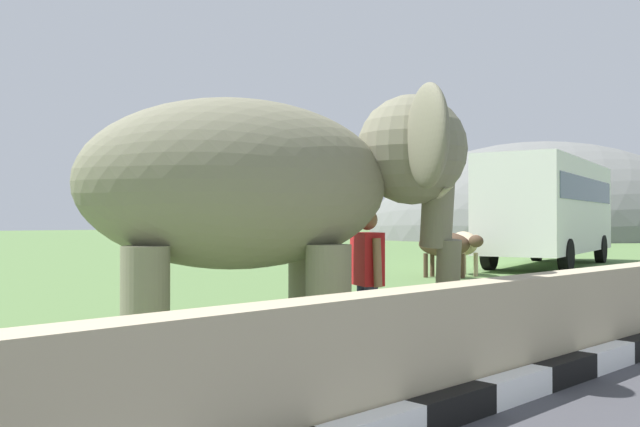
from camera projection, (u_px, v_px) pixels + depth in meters
name	position (u px, v px, depth m)	size (l,w,h in m)	color
barrier_parapet	(429.00, 350.00, 5.48)	(28.00, 0.36, 1.00)	tan
elephant	(271.00, 188.00, 6.94)	(3.95, 3.48, 2.86)	#727059
person_handler	(367.00, 276.00, 7.59)	(0.38, 0.64, 1.66)	navy
bus_white	(549.00, 204.00, 23.29)	(9.26, 4.64, 3.50)	silver
cow_near	(445.00, 245.00, 18.41)	(0.80, 1.92, 1.23)	#473323
cow_mid	(464.00, 244.00, 19.30)	(1.43, 1.79, 1.23)	tan
hill_east	(544.00, 238.00, 61.90)	(34.99, 28.00, 16.97)	slate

